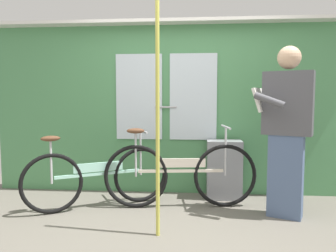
# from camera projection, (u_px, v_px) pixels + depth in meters

# --- Properties ---
(ground_plane) EXTENTS (5.96, 4.11, 0.04)m
(ground_plane) POSITION_uv_depth(u_px,v_px,m) (175.00, 231.00, 3.11)
(ground_plane) COLOR #666056
(train_door_wall) EXTENTS (4.96, 0.28, 2.21)m
(train_door_wall) POSITION_uv_depth(u_px,v_px,m) (181.00, 105.00, 4.25)
(train_door_wall) COLOR #4C8C56
(train_door_wall) RESTS_ON ground_plane
(bicycle_near_door) EXTENTS (1.48, 0.86, 0.87)m
(bicycle_near_door) POSITION_uv_depth(u_px,v_px,m) (98.00, 177.00, 3.70)
(bicycle_near_door) COLOR black
(bicycle_near_door) RESTS_ON ground_plane
(bicycle_leaning_behind) EXTENTS (1.73, 0.44, 0.93)m
(bicycle_leaning_behind) POSITION_uv_depth(u_px,v_px,m) (180.00, 174.00, 3.71)
(bicycle_leaning_behind) COLOR black
(bicycle_leaning_behind) RESTS_ON ground_plane
(passenger_reading_newspaper) EXTENTS (0.64, 0.59, 1.77)m
(passenger_reading_newspaper) POSITION_uv_depth(u_px,v_px,m) (286.00, 128.00, 3.37)
(passenger_reading_newspaper) COLOR slate
(passenger_reading_newspaper) RESTS_ON ground_plane
(trash_bin_by_wall) EXTENTS (0.43, 0.28, 0.72)m
(trash_bin_by_wall) POSITION_uv_depth(u_px,v_px,m) (224.00, 169.00, 4.06)
(trash_bin_by_wall) COLOR gray
(trash_bin_by_wall) RESTS_ON ground_plane
(handrail_pole) EXTENTS (0.04, 0.04, 2.17)m
(handrail_pole) POSITION_uv_depth(u_px,v_px,m) (158.00, 116.00, 2.88)
(handrail_pole) COLOR #C6C14C
(handrail_pole) RESTS_ON ground_plane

